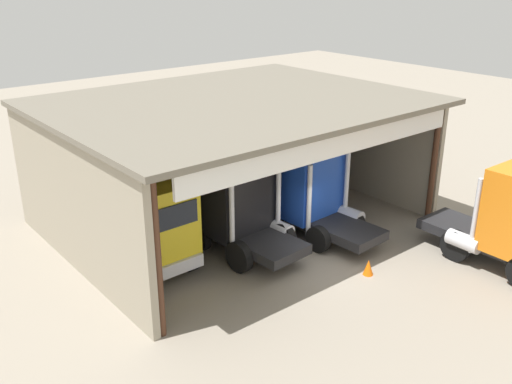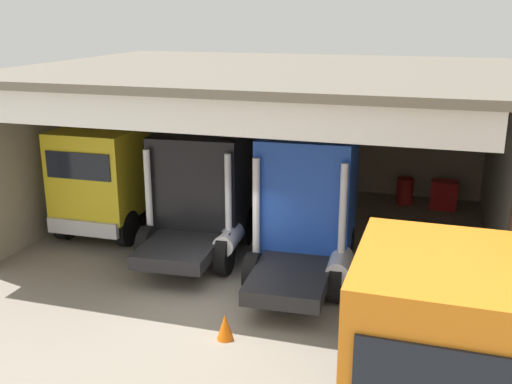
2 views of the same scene
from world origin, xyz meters
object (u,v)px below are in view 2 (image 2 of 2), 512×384
Objects in this scene: truck_black_center_left_bay at (202,189)px; tool_cart at (444,195)px; truck_blue_right_bay at (307,201)px; traffic_cone at (225,327)px; truck_orange_yard_outside at (442,370)px; truck_yellow_center_bay at (105,179)px; oil_drum at (405,191)px.

truck_black_center_left_bay reaches higher than tool_cart.
truck_blue_right_bay is 4.43m from traffic_cone.
truck_blue_right_bay reaches higher than tool_cart.
truck_black_center_left_bay is at bearing 116.65° from traffic_cone.
truck_black_center_left_bay is 0.90× the size of truck_orange_yard_outside.
truck_yellow_center_bay is 7.62m from traffic_cone.
truck_black_center_left_bay is 5.30m from traffic_cone.
truck_yellow_center_bay reaches higher than truck_black_center_left_bay.
truck_black_center_left_bay is 0.92× the size of truck_blue_right_bay.
tool_cart is at bearing 38.39° from truck_black_center_left_bay.
tool_cart is at bearing -151.58° from truck_yellow_center_bay.
truck_yellow_center_bay reaches higher than oil_drum.
truck_yellow_center_bay is 0.94× the size of truck_blue_right_bay.
truck_blue_right_bay is 7.17m from oil_drum.
truck_yellow_center_bay is 4.89× the size of tool_cart.
oil_drum is (5.31, 6.18, -1.36)m from truck_black_center_left_bay.
truck_orange_yard_outside reaches higher than truck_black_center_left_bay.
oil_drum is 0.94× the size of tool_cart.
tool_cart reaches higher than oil_drum.
truck_yellow_center_bay reaches higher than tool_cart.
truck_orange_yard_outside is at bearing -52.73° from truck_black_center_left_bay.
traffic_cone is at bearing -112.59° from tool_cart.
truck_orange_yard_outside is 13.84m from oil_drum.
truck_yellow_center_bay is 6.54m from truck_blue_right_bay.
truck_blue_right_bay is at bearing -118.48° from tool_cart.
truck_black_center_left_bay is 3.17m from truck_blue_right_bay.
truck_orange_yard_outside is 13.60m from tool_cart.
truck_black_center_left_bay is (3.34, -0.42, 0.09)m from truck_yellow_center_bay.
truck_yellow_center_bay is 3.37m from truck_black_center_left_bay.
truck_black_center_left_bay reaches higher than traffic_cone.
truck_black_center_left_bay is 9.04m from tool_cart.
truck_blue_right_bay is 5.55× the size of oil_drum.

